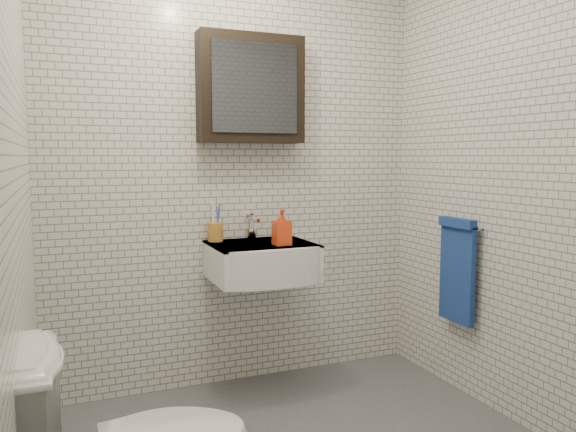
{
  "coord_description": "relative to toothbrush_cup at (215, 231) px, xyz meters",
  "views": [
    {
      "loc": [
        -0.98,
        -2.1,
        1.32
      ],
      "look_at": [
        0.08,
        0.45,
        1.03
      ],
      "focal_mm": 35.0,
      "sensor_mm": 36.0,
      "label": 1
    }
  ],
  "objects": [
    {
      "name": "faucet",
      "position": [
        0.21,
        -0.01,
        0.01
      ],
      "size": [
        0.06,
        0.2,
        0.15
      ],
      "color": "silver",
      "rests_on": "washbasin"
    },
    {
      "name": "towel_rail",
      "position": [
        1.21,
        -0.59,
        -0.18
      ],
      "size": [
        0.09,
        0.3,
        0.58
      ],
      "color": "silver",
      "rests_on": "room_shell"
    },
    {
      "name": "room_shell",
      "position": [
        0.16,
        -0.94,
        0.56
      ],
      "size": [
        2.22,
        2.02,
        2.51
      ],
      "color": "silver",
      "rests_on": "ground"
    },
    {
      "name": "soap_bottle",
      "position": [
        0.29,
        -0.27,
        0.04
      ],
      "size": [
        0.09,
        0.09,
        0.19
      ],
      "primitive_type": "imported",
      "rotation": [
        0.0,
        0.0,
        0.0
      ],
      "color": "orange",
      "rests_on": "washbasin"
    },
    {
      "name": "washbasin",
      "position": [
        0.21,
        -0.2,
        -0.15
      ],
      "size": [
        0.55,
        0.5,
        0.2
      ],
      "color": "white",
      "rests_on": "room_shell"
    },
    {
      "name": "mirror_cabinet",
      "position": [
        0.21,
        -0.01,
        0.79
      ],
      "size": [
        0.6,
        0.15,
        0.6
      ],
      "color": "black",
      "rests_on": "room_shell"
    },
    {
      "name": "toothbrush_cup",
      "position": [
        0.0,
        0.0,
        0.0
      ],
      "size": [
        0.09,
        0.09,
        0.23
      ],
      "rotation": [
        0.0,
        0.0,
        0.11
      ],
      "color": "#B8792E",
      "rests_on": "washbasin"
    }
  ]
}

